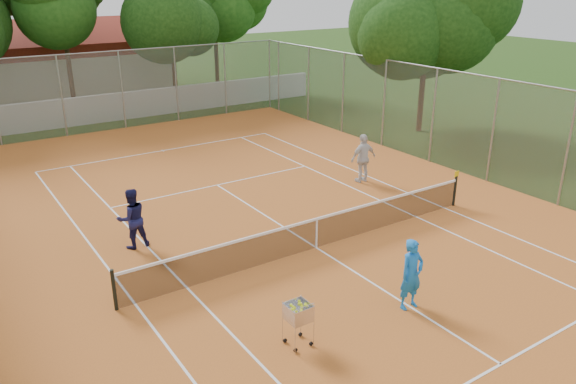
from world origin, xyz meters
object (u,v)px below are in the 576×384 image
clubhouse (34,62)px  player_far_left (132,218)px  player_near (412,274)px  player_far_right (363,158)px  ball_hopper (298,323)px  tennis_net (317,233)px

clubhouse → player_far_left: size_ratio=9.03×
player_near → player_far_right: (4.91, 7.42, 0.07)m
clubhouse → player_far_left: (-2.42, -25.97, -1.27)m
clubhouse → ball_hopper: 32.59m
tennis_net → player_near: (-0.02, -3.79, 0.40)m
player_far_left → player_far_right: 9.33m
player_far_right → player_far_left: bearing=5.8°
clubhouse → ball_hopper: size_ratio=14.97×
clubhouse → player_near: 32.87m
player_far_left → ball_hopper: size_ratio=1.66×
clubhouse → tennis_net: bearing=-86.1°
tennis_net → clubhouse: bearing=93.9°
player_far_right → ball_hopper: bearing=44.0°
clubhouse → player_far_right: bearing=-74.8°
player_far_right → player_near: bearing=58.6°
clubhouse → ball_hopper: clubhouse is taller
tennis_net → player_far_right: (4.89, 3.63, 0.46)m
tennis_net → player_near: 3.81m
clubhouse → player_far_left: 26.11m
player_near → player_far_left: 8.12m
player_near → player_far_left: bearing=124.9°
tennis_net → player_far_right: size_ratio=6.25×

